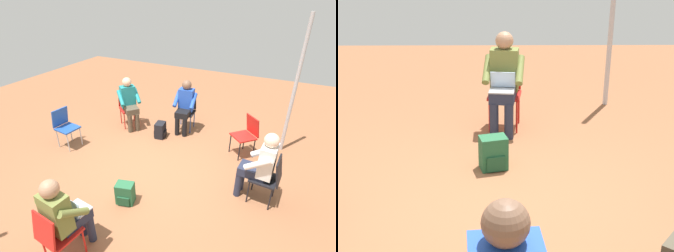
# 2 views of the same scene
# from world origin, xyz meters

# --- Properties ---
(ground_plane) EXTENTS (14.00, 14.00, 0.00)m
(ground_plane) POSITION_xyz_m (0.00, 0.00, 0.00)
(ground_plane) COLOR brown
(chair_east) EXTENTS (0.48, 0.44, 0.85)m
(chair_east) POSITION_xyz_m (2.10, -0.03, 0.50)
(chair_east) COLOR red
(chair_east) RESTS_ON ground
(person_with_laptop) EXTENTS (0.55, 0.53, 1.24)m
(person_with_laptop) POSITION_xyz_m (1.93, -0.01, 0.69)
(person_with_laptop) COLOR #23283D
(person_with_laptop) RESTS_ON ground
(backpack_by_empty_chair) EXTENTS (0.29, 0.32, 0.36)m
(backpack_by_empty_chair) POSITION_xyz_m (0.87, 0.11, 0.16)
(backpack_by_empty_chair) COLOR #235B38
(backpack_by_empty_chair) RESTS_ON ground
(tent_pole_near) EXTENTS (0.07, 0.07, 2.60)m
(tent_pole_near) POSITION_xyz_m (2.92, -1.51, 1.30)
(tent_pole_near) COLOR #B2B2B7
(tent_pole_near) RESTS_ON ground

